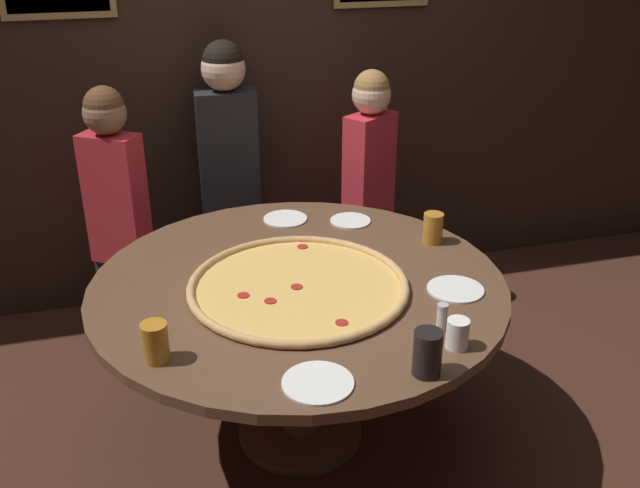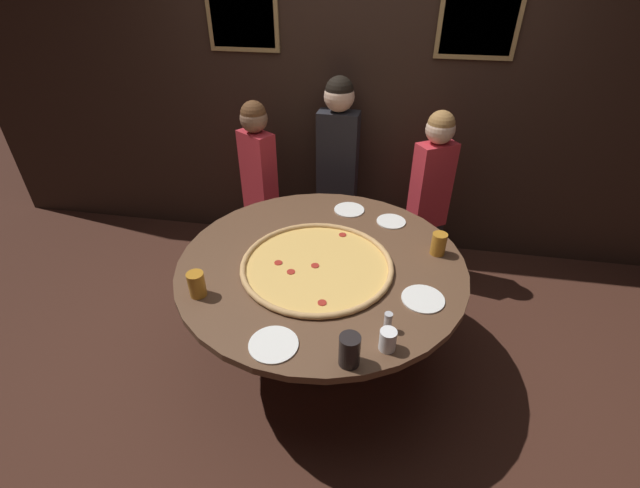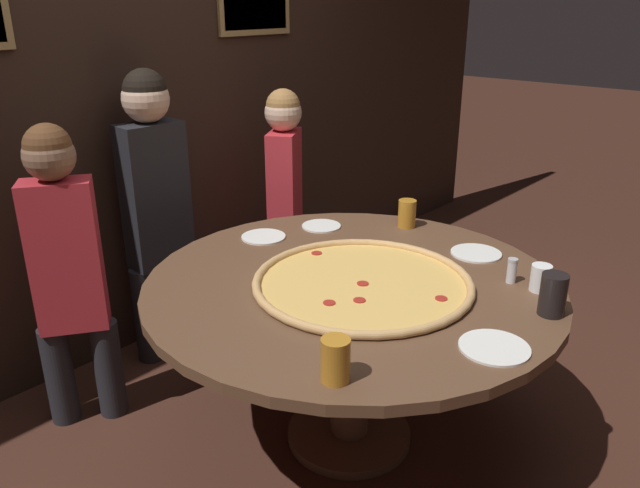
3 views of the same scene
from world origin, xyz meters
TOP-DOWN VIEW (x-y plane):
  - ground_plane at (0.00, 0.00)m, footprint 24.00×24.00m
  - back_wall at (0.00, 1.39)m, footprint 6.40×0.08m
  - dining_table at (0.00, 0.00)m, footprint 1.59×1.59m
  - giant_pizza at (-0.01, -0.06)m, footprint 0.83×0.83m
  - drink_cup_far_left at (0.39, -0.58)m, footprint 0.07×0.07m
  - drink_cup_front_edge at (0.23, -0.68)m, footprint 0.09×0.09m
  - drink_cup_near_left at (-0.56, -0.39)m, footprint 0.08×0.08m
  - drink_cup_beside_pizza at (0.63, 0.18)m, footprint 0.08×0.08m
  - white_plate_near_front at (0.36, 0.48)m, footprint 0.18×0.18m
  - white_plate_right_side at (0.09, 0.58)m, footprint 0.20×0.20m
  - white_plate_left_side at (0.55, -0.23)m, footprint 0.21×0.21m
  - white_plate_far_back at (-0.10, -0.64)m, footprint 0.22×0.22m
  - condiment_shaker at (0.38, -0.46)m, footprint 0.04×0.04m
  - diner_side_left at (-0.65, 0.97)m, footprint 0.34×0.28m
  - diner_centre_back at (-0.08, 1.16)m, footprint 0.37×0.22m
  - diner_side_right at (0.63, 0.98)m, footprint 0.34×0.28m

SIDE VIEW (x-z plane):
  - ground_plane at x=0.00m, z-range 0.00..0.00m
  - dining_table at x=0.00m, z-range 0.24..0.98m
  - diner_side_right at x=0.63m, z-range 0.09..1.40m
  - white_plate_near_front at x=0.36m, z-range 0.74..0.75m
  - white_plate_right_side at x=0.09m, z-range 0.74..0.75m
  - white_plate_left_side at x=0.55m, z-range 0.74..0.75m
  - white_plate_far_back at x=-0.10m, z-range 0.74..0.75m
  - diner_side_left at x=-0.65m, z-range 0.09..1.40m
  - giant_pizza at x=-0.01m, z-range 0.74..0.77m
  - condiment_shaker at x=0.38m, z-range 0.74..0.84m
  - drink_cup_far_left at x=0.39m, z-range 0.74..0.84m
  - drink_cup_beside_pizza at x=0.63m, z-range 0.74..0.87m
  - drink_cup_near_left at x=-0.56m, z-range 0.74..0.87m
  - drink_cup_front_edge at x=0.23m, z-range 0.74..0.89m
  - diner_centre_back at x=-0.08m, z-range 0.10..1.55m
  - back_wall at x=0.00m, z-range 0.00..2.60m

